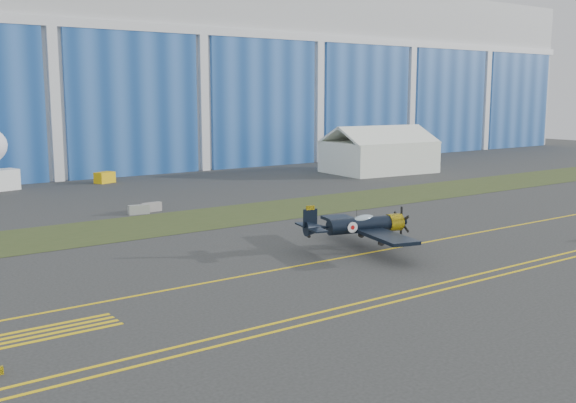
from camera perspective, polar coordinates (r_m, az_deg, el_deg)
ground at (r=49.90m, az=-1.69°, el=-4.14°), size 260.00×260.00×0.00m
grass_median at (r=61.73m, az=-9.03°, el=-1.67°), size 260.00×10.00×0.02m
hangar at (r=115.30m, az=-22.59°, el=10.16°), size 220.00×45.70×30.00m
taxiway_centreline at (r=45.97m, az=1.84°, el=-5.28°), size 200.00×0.20×0.02m
edge_line_near at (r=39.18m, az=10.46°, el=-7.99°), size 80.00×0.20×0.02m
edge_line_far at (r=39.84m, az=9.41°, el=-7.67°), size 80.00×0.20×0.02m
hold_short_ladder at (r=35.29m, az=-18.96°, el=-10.27°), size 6.00×2.40×0.02m
warbird at (r=49.82m, az=6.09°, el=-2.00°), size 11.84×13.28×3.38m
tent at (r=100.12m, az=7.71°, el=4.44°), size 15.72×12.10×6.90m
tug at (r=90.57m, az=-15.26°, el=1.97°), size 2.83×2.32×1.42m
gse_box at (r=112.82m, az=6.65°, el=3.65°), size 3.20×2.44×1.70m
barrier_a at (r=66.15m, az=-12.52°, el=-0.67°), size 2.06×0.85×0.90m
barrier_b at (r=67.34m, az=-11.48°, el=-0.47°), size 2.05×0.80×0.90m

